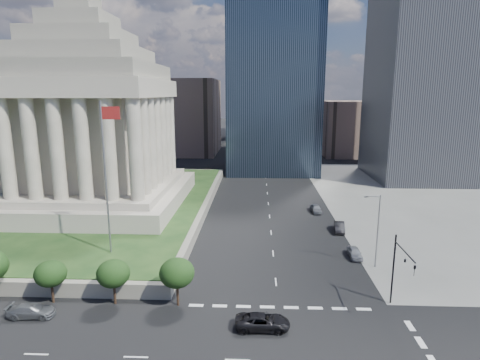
# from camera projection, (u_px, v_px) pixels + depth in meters

# --- Properties ---
(ground) EXTENTS (500.00, 500.00, 0.00)m
(ground) POSITION_uv_depth(u_px,v_px,m) (265.00, 167.00, 127.56)
(ground) COLOR black
(ground) RESTS_ON ground
(plaza_terrace) EXTENTS (66.00, 70.00, 1.80)m
(plaza_terrace) POSITION_uv_depth(u_px,v_px,m) (45.00, 205.00, 80.46)
(plaza_terrace) COLOR slate
(plaza_terrace) RESTS_ON ground
(plaza_lawn) EXTENTS (64.00, 68.00, 0.10)m
(plaza_lawn) POSITION_uv_depth(u_px,v_px,m) (45.00, 200.00, 80.26)
(plaza_lawn) COLOR #173415
(plaza_lawn) RESTS_ON plaza_terrace
(war_memorial) EXTENTS (34.00, 34.00, 39.00)m
(war_memorial) POSITION_uv_depth(u_px,v_px,m) (86.00, 101.00, 73.71)
(war_memorial) COLOR gray
(war_memorial) RESTS_ON plaza_lawn
(flagpole) EXTENTS (2.52, 0.24, 20.00)m
(flagpole) POSITION_uv_depth(u_px,v_px,m) (106.00, 170.00, 51.51)
(flagpole) COLOR slate
(flagpole) RESTS_ON plaza_lawn
(midrise_glass) EXTENTS (26.00, 26.00, 60.00)m
(midrise_glass) POSITION_uv_depth(u_px,v_px,m) (273.00, 68.00, 116.25)
(midrise_glass) COLOR black
(midrise_glass) RESTS_ON ground
(building_filler_ne) EXTENTS (20.00, 30.00, 20.00)m
(building_filler_ne) POSITION_uv_depth(u_px,v_px,m) (347.00, 128.00, 153.38)
(building_filler_ne) COLOR brown
(building_filler_ne) RESTS_ON ground
(building_filler_nw) EXTENTS (24.00, 30.00, 28.00)m
(building_filler_nw) POSITION_uv_depth(u_px,v_px,m) (186.00, 117.00, 155.17)
(building_filler_nw) COLOR brown
(building_filler_nw) RESTS_ON ground
(traffic_signal_ne) EXTENTS (0.30, 5.74, 8.00)m
(traffic_signal_ne) POSITION_uv_depth(u_px,v_px,m) (400.00, 266.00, 41.65)
(traffic_signal_ne) COLOR black
(traffic_signal_ne) RESTS_ON ground
(street_lamp_north) EXTENTS (2.13, 0.22, 10.00)m
(street_lamp_north) POSITION_uv_depth(u_px,v_px,m) (377.00, 227.00, 52.57)
(street_lamp_north) COLOR slate
(street_lamp_north) RESTS_ON ground
(pickup_truck) EXTENTS (5.47, 2.61, 1.50)m
(pickup_truck) POSITION_uv_depth(u_px,v_px,m) (263.00, 322.00, 39.49)
(pickup_truck) COLOR black
(pickup_truck) RESTS_ON ground
(suv_grey) EXTENTS (4.89, 2.25, 1.39)m
(suv_grey) POSITION_uv_depth(u_px,v_px,m) (31.00, 311.00, 41.61)
(suv_grey) COLOR #505357
(suv_grey) RESTS_ON ground
(parked_sedan_near) EXTENTS (1.72, 4.15, 1.41)m
(parked_sedan_near) POSITION_uv_depth(u_px,v_px,m) (355.00, 253.00, 56.70)
(parked_sedan_near) COLOR gray
(parked_sedan_near) RESTS_ON ground
(parked_sedan_mid) EXTENTS (2.21, 4.83, 1.54)m
(parked_sedan_mid) POSITION_uv_depth(u_px,v_px,m) (339.00, 227.00, 67.38)
(parked_sedan_mid) COLOR black
(parked_sedan_mid) RESTS_ON ground
(parked_sedan_far) EXTENTS (4.63, 2.07, 1.55)m
(parked_sedan_far) POSITION_uv_depth(u_px,v_px,m) (316.00, 208.00, 78.27)
(parked_sedan_far) COLOR slate
(parked_sedan_far) RESTS_ON ground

